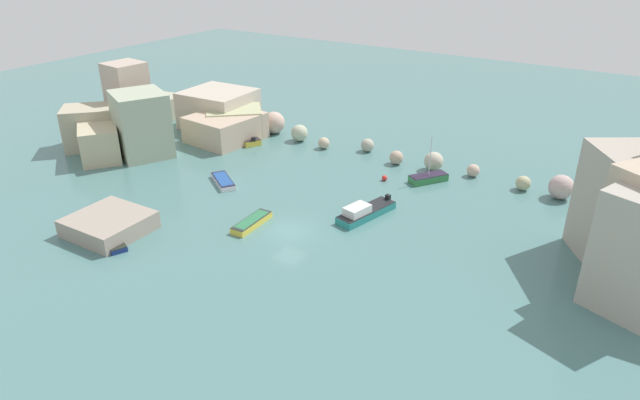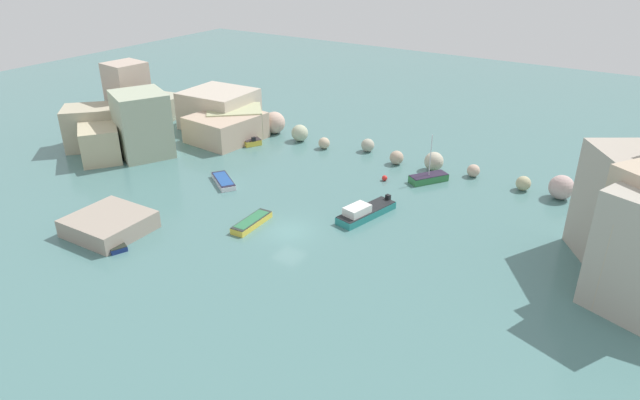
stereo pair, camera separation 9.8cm
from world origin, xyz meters
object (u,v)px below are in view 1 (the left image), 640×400
at_px(moored_boat_1, 428,178).
at_px(moored_boat_3, 115,245).
at_px(moored_boat_2, 252,222).
at_px(stone_dock, 109,224).
at_px(moored_boat_4, 223,181).
at_px(moored_boat_0, 247,138).
at_px(moored_boat_5, 364,212).
at_px(channel_buoy, 384,178).

xyz_separation_m(moored_boat_1, moored_boat_3, (-16.24, -26.37, -0.18)).
distance_m(moored_boat_2, moored_boat_3, 11.41).
bearing_deg(moored_boat_1, stone_dock, -2.89).
relative_size(moored_boat_2, moored_boat_4, 1.02).
bearing_deg(moored_boat_2, moored_boat_0, -142.50).
relative_size(moored_boat_1, moored_boat_2, 1.12).
bearing_deg(moored_boat_0, moored_boat_2, 159.88).
height_order(moored_boat_2, moored_boat_5, moored_boat_5).
xyz_separation_m(stone_dock, moored_boat_5, (17.01, 14.28, -0.24)).
bearing_deg(channel_buoy, stone_dock, -123.13).
bearing_deg(channel_buoy, moored_boat_4, -144.52).
bearing_deg(moored_boat_3, moored_boat_4, 117.60).
height_order(stone_dock, moored_boat_3, stone_dock).
height_order(moored_boat_4, moored_boat_5, moored_boat_5).
bearing_deg(moored_boat_1, moored_boat_3, 2.39).
bearing_deg(moored_boat_0, moored_boat_5, -175.22).
bearing_deg(channel_buoy, moored_boat_5, -75.27).
xyz_separation_m(moored_boat_3, moored_boat_5, (14.54, 15.74, 0.31)).
distance_m(channel_buoy, moored_boat_2, 16.04).
xyz_separation_m(channel_buoy, moored_boat_5, (2.21, -8.40, 0.25)).
height_order(stone_dock, moored_boat_4, stone_dock).
xyz_separation_m(channel_buoy, moored_boat_2, (-5.33, -15.13, 0.03)).
bearing_deg(channel_buoy, moored_boat_2, -109.40).
relative_size(moored_boat_0, moored_boat_4, 1.06).
bearing_deg(moored_boat_4, channel_buoy, -110.92).
relative_size(stone_dock, moored_boat_5, 0.93).
xyz_separation_m(moored_boat_0, moored_boat_1, (23.51, 0.62, -0.05)).
bearing_deg(moored_boat_3, moored_boat_5, 70.13).
bearing_deg(moored_boat_3, channel_buoy, 85.80).
distance_m(stone_dock, moored_boat_0, 24.76).
relative_size(channel_buoy, moored_boat_5, 0.09).
xyz_separation_m(moored_boat_1, moored_boat_4, (-17.44, -11.88, -0.12)).
relative_size(moored_boat_0, moored_boat_1, 0.93).
relative_size(moored_boat_2, moored_boat_3, 1.61).
xyz_separation_m(stone_dock, channel_buoy, (14.80, 22.68, -0.49)).
bearing_deg(moored_boat_2, moored_boat_3, -40.83).
relative_size(stone_dock, channel_buoy, 10.66).
height_order(channel_buoy, moored_boat_2, moored_boat_2).
bearing_deg(moored_boat_0, moored_boat_3, 135.19).
relative_size(moored_boat_0, moored_boat_5, 0.72).
bearing_deg(moored_boat_4, stone_dock, 118.03).
bearing_deg(moored_boat_3, moored_boat_1, 81.23).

